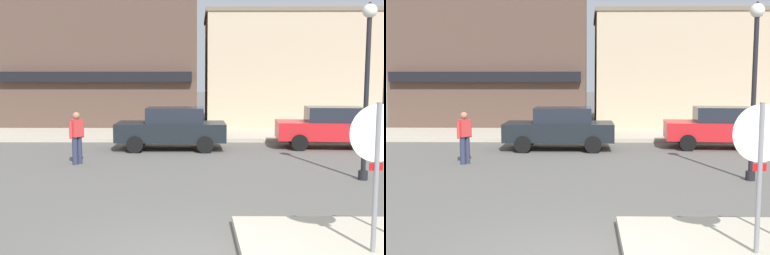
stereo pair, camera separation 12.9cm
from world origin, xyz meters
TOP-DOWN VIEW (x-y plane):
  - kerb_far at (0.00, 14.49)m, footprint 80.00×4.00m
  - stop_sign at (2.52, 0.45)m, footprint 0.82×0.09m
  - lamp_post at (4.32, 5.71)m, footprint 0.36×0.36m
  - parked_car_nearest at (-0.91, 10.70)m, footprint 4.01×1.89m
  - parked_car_second at (5.10, 11.12)m, footprint 4.13×2.14m
  - pedestrian_crossing_near at (-3.67, 7.77)m, footprint 0.39×0.50m
  - building_corner_shop at (-4.96, 20.68)m, footprint 10.26×8.88m
  - building_storefront_left_near at (4.84, 19.34)m, footprint 8.76×6.21m

SIDE VIEW (x-z plane):
  - kerb_far at x=0.00m, z-range 0.00..0.15m
  - parked_car_nearest at x=-0.91m, z-range 0.03..1.59m
  - parked_car_second at x=5.10m, z-range 0.03..1.59m
  - pedestrian_crossing_near at x=-3.67m, z-range 0.06..1.67m
  - stop_sign at x=2.52m, z-range 0.37..2.67m
  - lamp_post at x=4.32m, z-range 0.69..5.23m
  - building_storefront_left_near at x=4.84m, z-range 0.00..6.06m
  - building_corner_shop at x=-4.96m, z-range 0.00..8.51m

